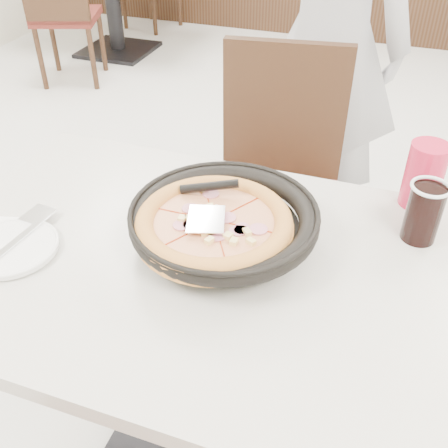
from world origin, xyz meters
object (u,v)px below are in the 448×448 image
(pizza, at_px, (214,228))
(bg_table_left, at_px, (113,4))
(side_plate, at_px, (12,248))
(cola_glass, at_px, (423,214))
(main_table, at_px, (204,367))
(red_cup, at_px, (424,175))
(diner_person, at_px, (329,41))
(pizza_pan, at_px, (224,227))
(bg_chair_left_near, at_px, (66,12))
(chair_far, at_px, (274,200))

(pizza, relative_size, bg_table_left, 0.28)
(side_plate, height_order, cola_glass, cola_glass)
(main_table, distance_m, red_cup, 0.72)
(pizza, distance_m, red_cup, 0.52)
(main_table, height_order, pizza, pizza)
(main_table, xyz_separation_m, cola_glass, (0.44, 0.22, 0.44))
(cola_glass, distance_m, diner_person, 1.07)
(pizza_pan, height_order, bg_table_left, pizza_pan)
(cola_glass, height_order, red_cup, red_cup)
(red_cup, distance_m, bg_chair_left_near, 3.14)
(main_table, bearing_deg, bg_table_left, 122.69)
(bg_table_left, bearing_deg, red_cup, -48.36)
(pizza, bearing_deg, side_plate, -160.27)
(chair_far, bearing_deg, cola_glass, 126.91)
(bg_chair_left_near, bearing_deg, bg_table_left, 70.73)
(side_plate, distance_m, diner_person, 1.41)
(side_plate, relative_size, diner_person, 0.12)
(chair_far, xyz_separation_m, bg_table_left, (-1.95, 2.37, -0.10))
(pizza_pan, xyz_separation_m, red_cup, (0.39, 0.30, 0.04))
(red_cup, height_order, bg_chair_left_near, bg_chair_left_near)
(pizza, relative_size, cola_glass, 2.57)
(pizza_pan, bearing_deg, main_table, -117.16)
(chair_far, relative_size, diner_person, 0.56)
(main_table, height_order, side_plate, side_plate)
(side_plate, bearing_deg, bg_table_left, 116.30)
(pizza_pan, xyz_separation_m, pizza, (-0.01, -0.03, 0.02))
(pizza_pan, relative_size, bg_chair_left_near, 0.34)
(diner_person, distance_m, bg_table_left, 2.73)
(side_plate, xyz_separation_m, bg_chair_left_near, (-1.55, 2.51, -0.28))
(cola_glass, distance_m, red_cup, 0.14)
(pizza_pan, height_order, side_plate, pizza_pan)
(chair_far, height_order, red_cup, chair_far)
(pizza_pan, xyz_separation_m, cola_glass, (0.40, 0.16, 0.02))
(diner_person, bearing_deg, pizza_pan, 98.86)
(main_table, xyz_separation_m, red_cup, (0.43, 0.36, 0.45))
(side_plate, bearing_deg, cola_glass, 22.45)
(cola_glass, bearing_deg, main_table, -152.88)
(bg_chair_left_near, bearing_deg, chair_far, -61.34)
(main_table, xyz_separation_m, bg_chair_left_near, (-1.94, 2.39, 0.10))
(pizza_pan, bearing_deg, diner_person, 89.40)
(chair_far, height_order, pizza, chair_far)
(diner_person, xyz_separation_m, bg_table_left, (-1.99, 1.81, -0.47))
(chair_far, bearing_deg, bg_table_left, -58.59)
(chair_far, height_order, bg_table_left, chair_far)
(main_table, relative_size, diner_person, 0.71)
(chair_far, distance_m, pizza, 0.71)
(side_plate, relative_size, bg_table_left, 0.16)
(side_plate, bearing_deg, red_cup, 30.51)
(pizza_pan, relative_size, bg_table_left, 0.27)
(pizza_pan, height_order, diner_person, diner_person)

